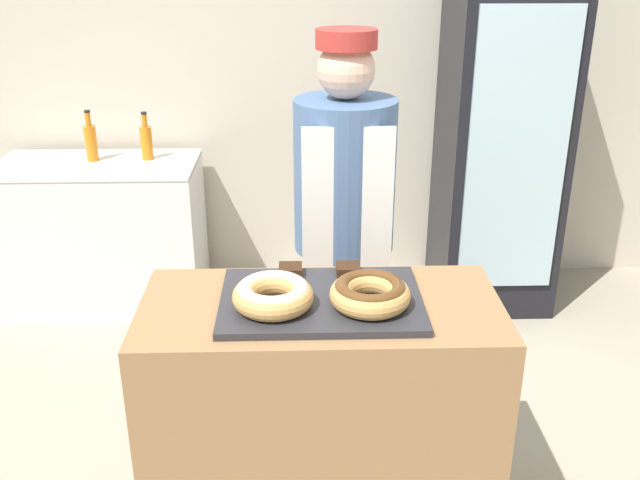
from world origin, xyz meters
The scene contains 12 objects.
wall_back centered at (0.00, 2.13, 1.35)m, with size 8.00×0.06×2.70m.
display_counter centered at (0.00, 0.00, 0.44)m, with size 1.16×0.55×0.89m.
serving_tray centered at (0.00, 0.00, 0.90)m, with size 0.64×0.44×0.02m.
donut_light_glaze centered at (-0.15, -0.06, 0.96)m, with size 0.25×0.25×0.08m.
donut_chocolate_glaze centered at (0.15, -0.06, 0.96)m, with size 0.25×0.25×0.08m.
brownie_back_left centered at (-0.10, 0.17, 0.93)m, with size 0.08×0.08×0.03m.
brownie_back_right centered at (0.10, 0.17, 0.93)m, with size 0.08×0.08×0.03m.
baker_person centered at (0.11, 0.65, 0.87)m, with size 0.40×0.40×1.66m.
beverage_fridge centered at (1.04, 1.75, 0.92)m, with size 0.62×0.64×1.83m.
chest_freezer centered at (-1.18, 1.76, 0.42)m, with size 1.09×0.56×0.84m.
bottle_orange centered at (-1.20, 1.81, 0.94)m, with size 0.06×0.06×0.28m.
bottle_orange_b centered at (-0.90, 1.83, 0.94)m, with size 0.06×0.06×0.26m.
Camera 1 is at (-0.07, -2.01, 1.96)m, focal length 40.00 mm.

